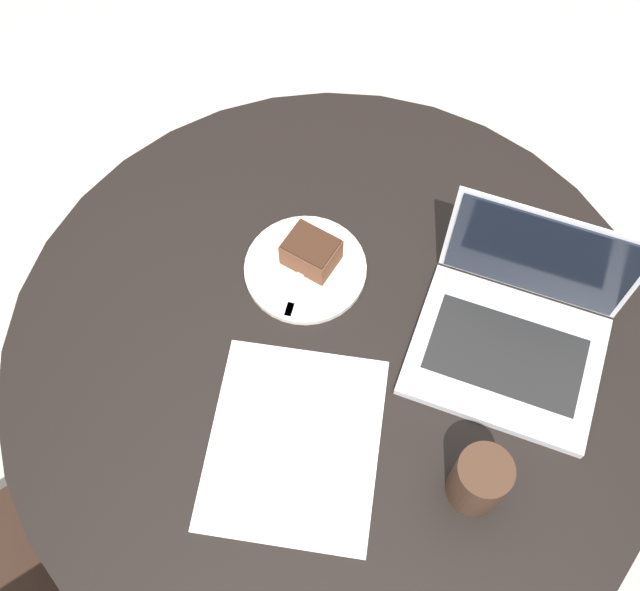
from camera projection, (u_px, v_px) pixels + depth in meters
ground_plane at (330, 464)px, 1.92m from camera, size 12.00×12.00×0.00m
dining_table at (334, 383)px, 1.41m from camera, size 1.12×1.12×0.75m
paper_document at (294, 443)px, 1.17m from camera, size 0.32×0.27×0.00m
plate at (305, 269)px, 1.31m from camera, size 0.22×0.22×0.01m
cake_slice at (311, 252)px, 1.29m from camera, size 0.10×0.11×0.06m
fork at (298, 283)px, 1.29m from camera, size 0.17×0.03×0.00m
coffee_glass at (479, 480)px, 1.09m from camera, size 0.08×0.08×0.11m
laptop at (514, 331)px, 1.22m from camera, size 0.31×0.35×0.24m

